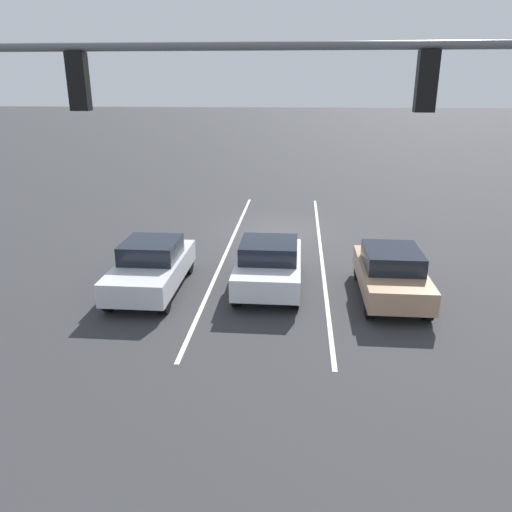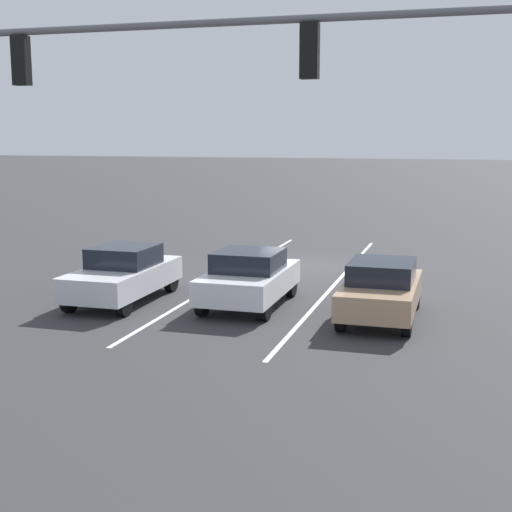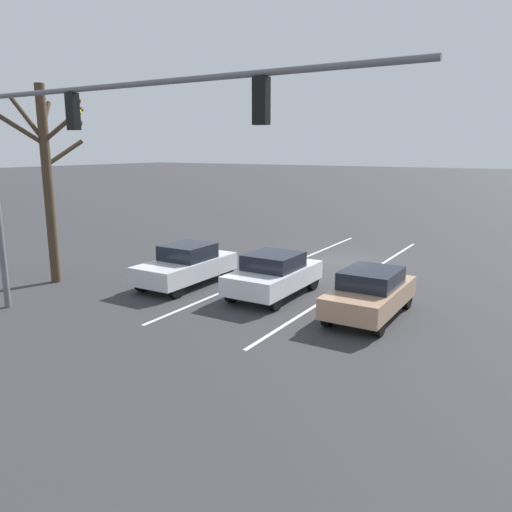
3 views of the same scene
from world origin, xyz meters
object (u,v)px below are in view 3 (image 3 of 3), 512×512
(car_silver_rightlane_front, at_px, (187,265))
(bare_tree_near, at_px, (47,175))
(car_white_midlane_front, at_px, (274,274))
(car_tan_leftlane_front, at_px, (370,292))
(traffic_signal_gantry, at_px, (80,143))

(car_silver_rightlane_front, relative_size, bare_tree_near, 0.57)
(car_white_midlane_front, relative_size, car_silver_rightlane_front, 0.95)
(car_white_midlane_front, relative_size, bare_tree_near, 0.54)
(car_white_midlane_front, bearing_deg, car_tan_leftlane_front, 173.73)
(car_white_midlane_front, distance_m, car_silver_rightlane_front, 3.59)
(traffic_signal_gantry, bearing_deg, car_tan_leftlane_front, -140.50)
(bare_tree_near, bearing_deg, car_white_midlane_front, -161.40)
(car_tan_leftlane_front, relative_size, car_white_midlane_front, 1.01)
(car_silver_rightlane_front, height_order, bare_tree_near, bare_tree_near)
(car_white_midlane_front, height_order, traffic_signal_gantry, traffic_signal_gantry)
(car_silver_rightlane_front, relative_size, traffic_signal_gantry, 0.32)
(car_silver_rightlane_front, xyz_separation_m, traffic_signal_gantry, (-0.79, 5.22, 4.49))
(car_white_midlane_front, xyz_separation_m, bare_tree_near, (8.23, 2.77, 3.34))
(car_white_midlane_front, relative_size, traffic_signal_gantry, 0.30)
(car_tan_leftlane_front, distance_m, car_silver_rightlane_front, 7.18)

